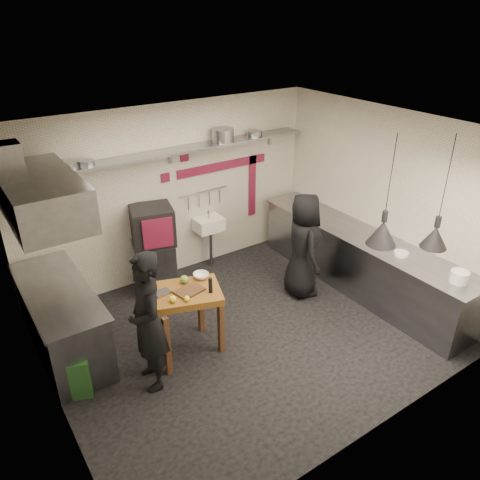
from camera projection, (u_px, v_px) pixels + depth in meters
floor at (247, 333)px, 6.48m from camera, size 5.00×5.00×0.00m
ceiling at (249, 132)px, 5.21m from camera, size 5.00×5.00×0.00m
wall_back at (172, 193)px, 7.39m from camera, size 5.00×0.04×2.80m
wall_front at (379, 330)px, 4.29m from camera, size 5.00×0.04×2.80m
wall_left at (40, 309)px, 4.59m from camera, size 0.04×4.20×2.80m
wall_right at (383, 201)px, 7.09m from camera, size 0.04×4.20×2.80m
red_band_horiz at (223, 166)px, 7.73m from camera, size 1.70×0.02×0.14m
red_band_vert at (252, 186)px, 8.24m from camera, size 0.14×0.02×1.10m
red_tile_a at (185, 157)px, 7.25m from camera, size 0.14×0.02×0.14m
red_tile_b at (165, 178)px, 7.20m from camera, size 0.14×0.02×0.14m
back_shelf at (174, 151)px, 6.93m from camera, size 4.60×0.34×0.04m
shelf_bracket_left at (40, 179)px, 6.14m from camera, size 0.04×0.06×0.24m
shelf_bracket_mid at (170, 155)px, 7.09m from camera, size 0.04×0.06×0.24m
shelf_bracket_right at (270, 137)px, 8.04m from camera, size 0.04×0.06×0.24m
pan_far_left at (67, 165)px, 6.12m from camera, size 0.30×0.30×0.09m
pan_mid_left at (86, 163)px, 6.25m from camera, size 0.28×0.28×0.07m
stock_pot at (223, 135)px, 7.31m from camera, size 0.46×0.46×0.20m
pan_right at (254, 133)px, 7.64m from camera, size 0.28×0.28×0.08m
oven_stand at (155, 266)px, 7.34m from camera, size 0.73×0.69×0.80m
combi_oven at (152, 225)px, 7.05m from camera, size 0.73×0.70×0.58m
oven_door at (158, 233)px, 6.80m from camera, size 0.44×0.14×0.46m
oven_glass at (159, 232)px, 6.83m from camera, size 0.35×0.11×0.34m
hand_sink at (209, 224)px, 7.82m from camera, size 0.46×0.34×0.22m
sink_tap at (208, 214)px, 7.73m from camera, size 0.03×0.03×0.14m
sink_drain at (211, 248)px, 7.99m from camera, size 0.06×0.06×0.66m
utensil_rail at (203, 191)px, 7.67m from camera, size 0.90×0.02×0.02m
counter_right at (359, 262)px, 7.35m from camera, size 0.70×3.80×0.90m
counter_right_top at (363, 235)px, 7.14m from camera, size 0.76×3.90×0.03m
plate_stack at (459, 277)px, 5.88m from camera, size 0.23×0.23×0.15m
small_bowl_right at (401, 253)px, 6.54m from camera, size 0.24×0.24×0.05m
counter_left at (63, 321)px, 5.97m from camera, size 0.70×1.90×0.90m
counter_left_top at (56, 291)px, 5.76m from camera, size 0.76×2.00×0.03m
extractor_hood at (41, 197)px, 5.23m from camera, size 0.78×1.60×0.50m
hood_duct at (9, 166)px, 4.92m from camera, size 0.28×0.28×0.50m
green_bin at (77, 374)px, 5.40m from camera, size 0.41×0.41×0.50m
prep_table at (185, 321)px, 5.96m from camera, size 1.08×0.91×0.92m
cutting_board at (189, 291)px, 5.73m from camera, size 0.38×0.31×0.02m
pepper_mill at (210, 285)px, 5.68m from camera, size 0.06×0.06×0.20m
lemon_a at (173, 299)px, 5.52m from camera, size 0.10×0.10×0.08m
lemon_b at (187, 299)px, 5.54m from camera, size 0.08×0.08×0.07m
veg_ball at (184, 280)px, 5.89m from camera, size 0.13×0.13×0.11m
steel_tray at (162, 293)px, 5.69m from camera, size 0.21×0.16×0.03m
bowl at (201, 276)px, 6.01m from camera, size 0.24×0.24×0.06m
heat_lamp_near at (389, 192)px, 5.49m from camera, size 0.49×0.49×1.39m
heat_lamp_far at (444, 193)px, 5.48m from camera, size 0.37×0.37×1.42m
chef_left at (147, 322)px, 5.27m from camera, size 0.49×0.68×1.74m
chef_right at (303, 245)px, 7.04m from camera, size 0.75×0.93×1.65m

